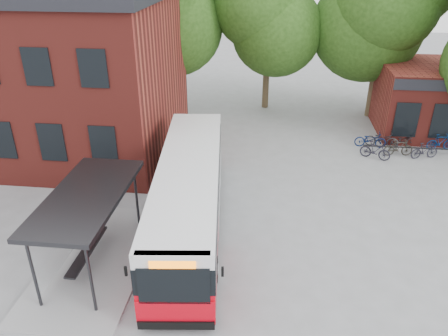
# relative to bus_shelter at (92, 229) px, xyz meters

# --- Properties ---
(ground) EXTENTS (100.00, 100.00, 0.00)m
(ground) POSITION_rel_bus_shelter_xyz_m (4.50, 1.00, -1.45)
(ground) COLOR gray
(station_building) EXTENTS (18.40, 10.40, 8.50)m
(station_building) POSITION_rel_bus_shelter_xyz_m (-8.50, 10.00, 2.80)
(station_building) COLOR maroon
(station_building) RESTS_ON ground
(bus_shelter) EXTENTS (3.60, 7.00, 2.90)m
(bus_shelter) POSITION_rel_bus_shelter_xyz_m (0.00, 0.00, 0.00)
(bus_shelter) COLOR #29292D
(bus_shelter) RESTS_ON ground
(bike_rail) EXTENTS (5.20, 0.10, 0.38)m
(bike_rail) POSITION_rel_bus_shelter_xyz_m (13.78, 11.00, -1.26)
(bike_rail) COLOR #29292D
(bike_rail) RESTS_ON ground
(tree_0) EXTENTS (7.92, 7.92, 11.00)m
(tree_0) POSITION_rel_bus_shelter_xyz_m (-1.50, 17.00, 4.05)
(tree_0) COLOR #1E3E10
(tree_0) RESTS_ON ground
(tree_1) EXTENTS (7.92, 7.92, 10.40)m
(tree_1) POSITION_rel_bus_shelter_xyz_m (5.50, 18.00, 3.75)
(tree_1) COLOR #1E3E10
(tree_1) RESTS_ON ground
(tree_2) EXTENTS (7.92, 7.92, 11.00)m
(tree_2) POSITION_rel_bus_shelter_xyz_m (12.50, 17.00, 4.05)
(tree_2) COLOR #1E3E10
(tree_2) RESTS_ON ground
(city_bus) EXTENTS (3.61, 11.44, 2.86)m
(city_bus) POSITION_rel_bus_shelter_xyz_m (2.97, 2.66, -0.02)
(city_bus) COLOR red
(city_bus) RESTS_ON ground
(bicycle_0) EXTENTS (1.77, 0.71, 0.91)m
(bicycle_0) POSITION_rel_bus_shelter_xyz_m (11.67, 11.65, -0.99)
(bicycle_0) COLOR #0A1B4A
(bicycle_0) RESTS_ON ground
(bicycle_1) EXTENTS (1.66, 1.08, 0.97)m
(bicycle_1) POSITION_rel_bus_shelter_xyz_m (11.64, 10.09, -0.96)
(bicycle_1) COLOR #201F2A
(bicycle_1) RESTS_ON ground
(bicycle_2) EXTENTS (1.88, 0.91, 0.95)m
(bicycle_2) POSITION_rel_bus_shelter_xyz_m (12.30, 11.77, -0.98)
(bicycle_2) COLOR #26262A
(bicycle_2) RESTS_ON ground
(bicycle_3) EXTENTS (1.66, 0.67, 0.97)m
(bicycle_3) POSITION_rel_bus_shelter_xyz_m (12.96, 10.61, -0.97)
(bicycle_3) COLOR #2E2B25
(bicycle_3) RESTS_ON ground
(bicycle_4) EXTENTS (1.65, 1.06, 0.82)m
(bicycle_4) POSITION_rel_bus_shelter_xyz_m (13.49, 11.84, -1.04)
(bicycle_4) COLOR black
(bicycle_4) RESTS_ON ground
(bicycle_5) EXTENTS (1.59, 0.80, 0.92)m
(bicycle_5) POSITION_rel_bus_shelter_xyz_m (14.28, 10.45, -0.99)
(bicycle_5) COLOR black
(bicycle_5) RESTS_ON ground
(bicycle_7) EXTENTS (1.65, 0.72, 0.96)m
(bicycle_7) POSITION_rel_bus_shelter_xyz_m (15.50, 11.69, -0.97)
(bicycle_7) COLOR #06204B
(bicycle_7) RESTS_ON ground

